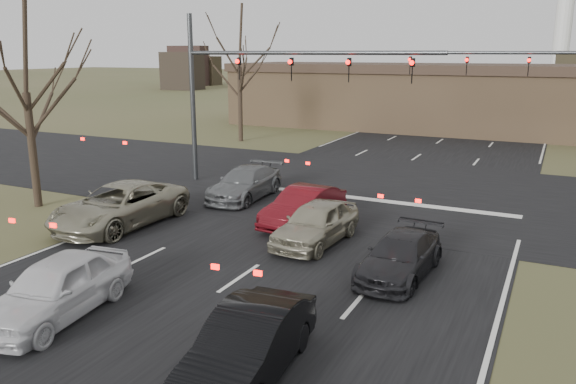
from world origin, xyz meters
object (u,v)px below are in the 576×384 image
object	(u,v)px
car_charcoal_sedan	(400,256)
car_red_ahead	(304,207)
car_silver_suv	(120,205)
car_silver_ahead	(316,223)
car_black_hatch	(249,344)
car_white_sedan	(56,288)
mast_arm_far	(534,76)
building	(485,98)
car_grey_ahead	(245,183)
mast_arm_near	(251,78)

from	to	relation	value
car_charcoal_sedan	car_red_ahead	world-z (taller)	car_red_ahead
car_silver_suv	car_red_ahead	world-z (taller)	car_silver_suv
car_charcoal_sedan	car_silver_ahead	size ratio (longest dim) A/B	0.98
car_black_hatch	car_silver_suv	bearing A→B (deg)	139.29
car_white_sedan	car_red_ahead	bearing A→B (deg)	69.13
car_silver_ahead	mast_arm_far	bearing A→B (deg)	74.92
car_silver_suv	car_white_sedan	bearing A→B (deg)	-58.19
car_silver_suv	car_black_hatch	distance (m)	11.28
car_silver_ahead	car_black_hatch	bearing A→B (deg)	-72.61
building	car_white_sedan	world-z (taller)	building
car_charcoal_sedan	car_silver_ahead	world-z (taller)	car_silver_ahead
car_charcoal_sedan	mast_arm_far	bearing A→B (deg)	86.40
car_black_hatch	car_charcoal_sedan	world-z (taller)	car_black_hatch
car_black_hatch	car_grey_ahead	world-z (taller)	car_black_hatch
car_charcoal_sedan	car_grey_ahead	bearing A→B (deg)	149.44
mast_arm_far	car_grey_ahead	distance (m)	16.66
car_grey_ahead	car_red_ahead	size ratio (longest dim) A/B	1.11
mast_arm_near	car_silver_suv	xyz separation A→B (m)	(-1.27, -7.59, -4.30)
mast_arm_far	car_silver_ahead	distance (m)	17.66
car_charcoal_sedan	car_red_ahead	distance (m)	5.55
building	car_grey_ahead	distance (m)	27.91
building	car_black_hatch	world-z (taller)	building
car_silver_suv	car_black_hatch	xyz separation A→B (m)	(9.19, -6.54, -0.09)
car_white_sedan	car_silver_ahead	size ratio (longest dim) A/B	1.04
mast_arm_far	car_grey_ahead	size ratio (longest dim) A/B	2.38
car_charcoal_sedan	car_silver_ahead	distance (m)	3.60
car_grey_ahead	car_silver_ahead	world-z (taller)	car_silver_ahead
mast_arm_near	car_charcoal_sedan	xyz separation A→B (m)	(9.23, -7.76, -4.48)
car_white_sedan	mast_arm_near	bearing A→B (deg)	92.73
building	mast_arm_far	bearing A→B (deg)	-74.42
building	car_grey_ahead	bearing A→B (deg)	-103.32
building	car_white_sedan	bearing A→B (deg)	-96.96
mast_arm_near	car_black_hatch	world-z (taller)	mast_arm_near
car_black_hatch	car_red_ahead	world-z (taller)	car_red_ahead
car_silver_suv	car_black_hatch	world-z (taller)	car_silver_suv
car_charcoal_sedan	car_white_sedan	bearing A→B (deg)	-134.32
car_red_ahead	mast_arm_near	bearing A→B (deg)	142.32
car_silver_suv	car_grey_ahead	xyz separation A→B (m)	(2.09, 5.50, -0.10)
car_grey_ahead	car_silver_ahead	distance (m)	6.61
car_silver_suv	car_black_hatch	size ratio (longest dim) A/B	1.34
car_silver_suv	car_silver_ahead	world-z (taller)	car_silver_suv
car_white_sedan	car_silver_ahead	world-z (taller)	car_white_sedan
car_white_sedan	car_grey_ahead	world-z (taller)	car_white_sedan
car_white_sedan	car_silver_ahead	distance (m)	8.42
car_black_hatch	car_silver_ahead	xyz separation A→B (m)	(-1.96, 7.89, 0.03)
mast_arm_near	car_charcoal_sedan	world-z (taller)	mast_arm_near
car_silver_suv	car_silver_ahead	size ratio (longest dim) A/B	1.33
mast_arm_near	car_white_sedan	size ratio (longest dim) A/B	2.80
car_black_hatch	car_grey_ahead	distance (m)	13.98
building	car_white_sedan	xyz separation A→B (m)	(-4.75, -38.90, -1.93)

